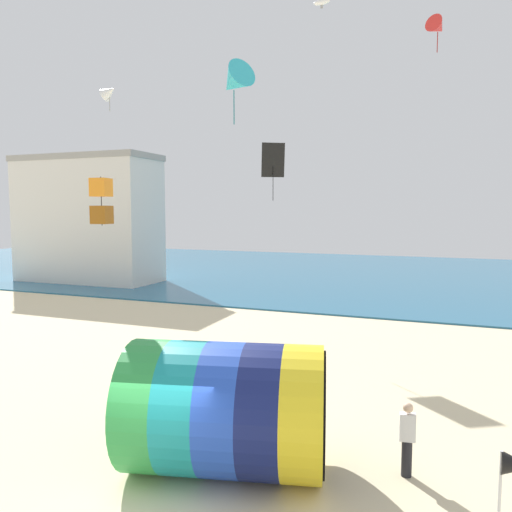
% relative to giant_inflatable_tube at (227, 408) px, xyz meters
% --- Properties ---
extents(ground_plane, '(120.00, 120.00, 0.00)m').
position_rel_giant_inflatable_tube_xyz_m(ground_plane, '(-0.99, -1.34, -1.55)').
color(ground_plane, beige).
extents(sea, '(120.00, 40.00, 0.10)m').
position_rel_giant_inflatable_tube_xyz_m(sea, '(-0.99, 38.23, -1.50)').
color(sea, '#236084').
rests_on(sea, ground).
extents(giant_inflatable_tube, '(5.17, 4.06, 3.10)m').
position_rel_giant_inflatable_tube_xyz_m(giant_inflatable_tube, '(0.00, 0.00, 0.00)').
color(giant_inflatable_tube, green).
rests_on(giant_inflatable_tube, ground).
extents(kite_handler, '(0.38, 0.26, 1.76)m').
position_rel_giant_inflatable_tube_xyz_m(kite_handler, '(4.00, 1.31, -0.64)').
color(kite_handler, black).
rests_on(kite_handler, ground).
extents(kite_black_diamond, '(1.13, 0.80, 2.90)m').
position_rel_giant_inflatable_tube_xyz_m(kite_black_diamond, '(-3.65, 13.86, 7.15)').
color(kite_black_diamond, black).
extents(kite_cyan_delta, '(1.51, 1.43, 1.86)m').
position_rel_giant_inflatable_tube_xyz_m(kite_cyan_delta, '(-1.38, 3.69, 8.47)').
color(kite_cyan_delta, '#2DB2C6').
extents(kite_white_parafoil, '(0.73, 0.34, 0.36)m').
position_rel_giant_inflatable_tube_xyz_m(kite_white_parafoil, '(-0.32, 10.17, 13.00)').
color(kite_white_parafoil, white).
extents(kite_white_delta, '(0.80, 0.59, 1.20)m').
position_rel_giant_inflatable_tube_xyz_m(kite_white_delta, '(-8.86, 7.65, 9.64)').
color(kite_white_delta, white).
extents(kite_orange_box, '(0.61, 0.61, 1.54)m').
position_rel_giant_inflatable_tube_xyz_m(kite_orange_box, '(-5.60, 2.78, 4.93)').
color(kite_orange_box, orange).
extents(kite_red_delta, '(0.94, 1.01, 1.29)m').
position_rel_giant_inflatable_tube_xyz_m(kite_red_delta, '(4.15, 9.45, 11.24)').
color(kite_red_delta, red).
extents(promenade_building, '(12.53, 5.07, 10.81)m').
position_rel_giant_inflatable_tube_xyz_m(promenade_building, '(-24.13, 24.50, 3.86)').
color(promenade_building, silver).
rests_on(promenade_building, ground).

